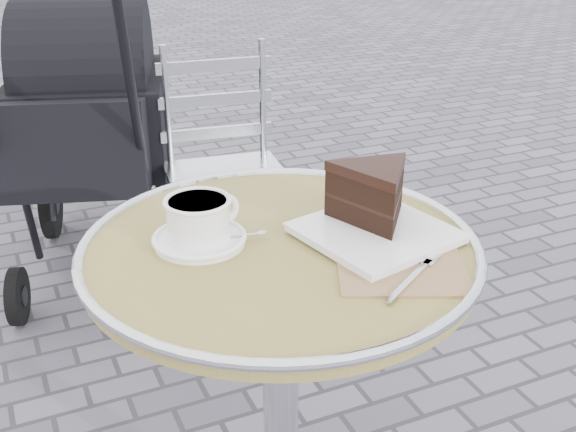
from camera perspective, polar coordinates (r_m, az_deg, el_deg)
name	(u,v)px	position (r m, az deg, el deg)	size (l,w,h in m)	color
cafe_table	(280,322)	(1.37, -0.61, -8.38)	(0.72, 0.72, 0.74)	silver
cappuccino_set	(200,223)	(1.28, -6.99, -0.59)	(0.19, 0.16, 0.08)	white
cake_plate_set	(375,202)	(1.32, 6.90, 1.07)	(0.29, 0.40, 0.13)	#946E51
bistro_chair	(222,144)	(2.40, -5.27, 5.66)	(0.43, 0.43, 0.85)	silver
baby_stroller	(89,138)	(2.64, -15.45, 5.95)	(0.76, 1.14, 1.10)	black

